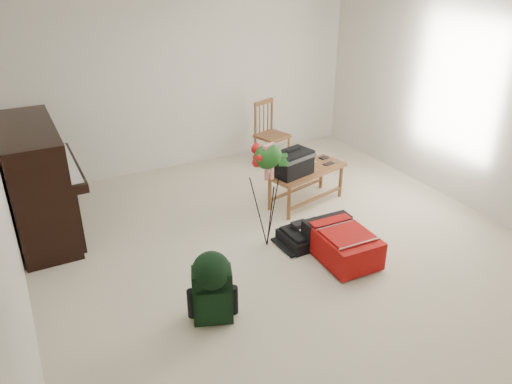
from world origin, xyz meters
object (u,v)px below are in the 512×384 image
dining_chair (271,134)px  green_backpack (212,284)px  bench (295,164)px  flower_stand (267,197)px  black_duffel (306,235)px  piano (39,184)px  red_suitcase (339,241)px

dining_chair → green_backpack: bearing=-145.0°
bench → flower_stand: flower_stand is taller
flower_stand → green_backpack: bearing=-160.2°
dining_chair → black_duffel: 2.27m
black_duffel → green_backpack: green_backpack is taller
piano → black_duffel: 2.94m
piano → red_suitcase: piano is taller
red_suitcase → green_backpack: size_ratio=1.17×
green_backpack → flower_stand: size_ratio=0.55×
bench → flower_stand: bearing=-152.4°
dining_chair → flower_stand: size_ratio=0.78×
flower_stand → red_suitcase: bearing=-64.1°
bench → red_suitcase: (-0.18, -1.17, -0.39)m
piano → bench: size_ratio=1.37×
piano → flower_stand: 2.48m
piano → black_duffel: (2.47, -1.52, -0.52)m
dining_chair → black_duffel: bearing=-127.0°
dining_chair → red_suitcase: bearing=-121.1°
piano → bench: 2.88m
red_suitcase → flower_stand: size_ratio=0.65×
black_duffel → flower_stand: (-0.41, 0.14, 0.50)m
bench → dining_chair: (0.41, 1.33, -0.11)m
bench → flower_stand: size_ratio=0.92×
red_suitcase → piano: bearing=145.4°
red_suitcase → flower_stand: 0.87m
piano → dining_chair: 3.26m
bench → red_suitcase: bench is taller
piano → flower_stand: (2.06, -1.38, -0.02)m
bench → green_backpack: bearing=-153.0°
green_backpack → piano: bearing=136.0°
flower_stand → black_duffel: bearing=-39.6°
black_duffel → flower_stand: size_ratio=0.46×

